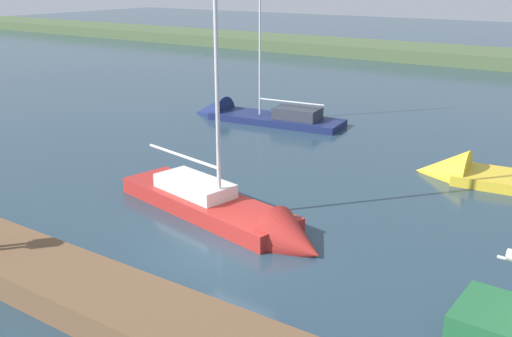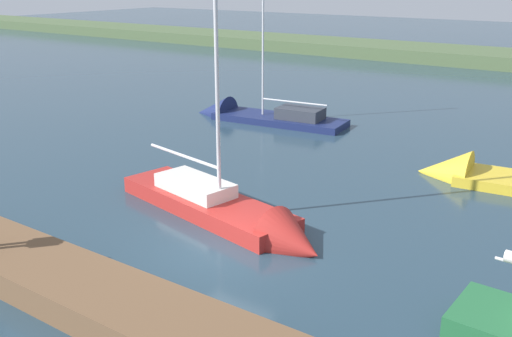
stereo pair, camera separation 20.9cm
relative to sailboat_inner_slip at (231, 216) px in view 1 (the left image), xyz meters
The scene contains 4 objects.
ground_plane 2.11m from the sailboat_inner_slip, 119.31° to the left, with size 200.00×200.00×0.00m, color #263D4C.
dock_pier 6.31m from the sailboat_inner_slip, 99.34° to the left, with size 26.44×2.22×0.75m, color brown.
sailboat_inner_slip is the anchor object (origin of this frame).
sailboat_outer_mooring 14.75m from the sailboat_inner_slip, 57.63° to the right, with size 9.44×3.35×10.72m.
Camera 1 is at (-9.79, 12.68, 7.94)m, focal length 40.87 mm.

